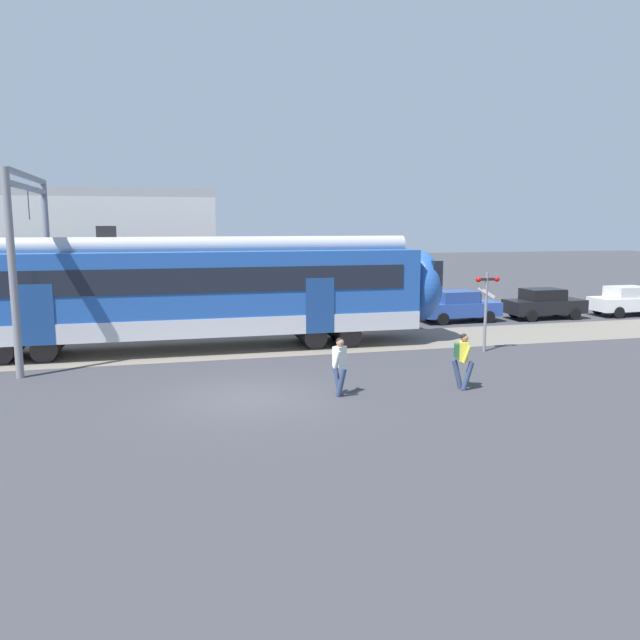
% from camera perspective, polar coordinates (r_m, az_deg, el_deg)
% --- Properties ---
extents(ground_plane, '(160.00, 160.00, 0.00)m').
position_cam_1_polar(ground_plane, '(17.64, -6.48, -7.08)').
color(ground_plane, '#38383D').
extents(pedestrian_white, '(0.48, 0.71, 1.67)m').
position_cam_1_polar(pedestrian_white, '(17.51, 1.80, -3.89)').
color(pedestrian_white, navy).
rests_on(pedestrian_white, ground).
extents(pedestrian_yellow, '(0.58, 0.65, 1.67)m').
position_cam_1_polar(pedestrian_yellow, '(18.64, 12.89, -3.25)').
color(pedestrian_yellow, navy).
rests_on(pedestrian_yellow, ground).
extents(parked_car_blue, '(4.05, 1.86, 1.54)m').
position_cam_1_polar(parked_car_blue, '(31.53, 12.50, 1.25)').
color(parked_car_blue, '#284799').
rests_on(parked_car_blue, ground).
extents(parked_car_black, '(4.01, 1.79, 1.54)m').
position_cam_1_polar(parked_car_black, '(33.80, 19.80, 1.43)').
color(parked_car_black, black).
rests_on(parked_car_black, ground).
extents(parked_car_white, '(4.00, 1.76, 1.54)m').
position_cam_1_polar(parked_car_white, '(36.76, 26.36, 1.59)').
color(parked_car_white, silver).
rests_on(parked_car_white, ground).
extents(catenary_gantry, '(0.24, 6.64, 6.53)m').
position_cam_1_polar(catenary_gantry, '(24.50, -24.92, 6.82)').
color(catenary_gantry, gray).
rests_on(catenary_gantry, ground).
extents(crossing_signal, '(0.96, 0.21, 3.00)m').
position_cam_1_polar(crossing_signal, '(24.25, 14.97, 1.87)').
color(crossing_signal, gray).
rests_on(crossing_signal, ground).
extents(background_building, '(16.33, 5.00, 9.20)m').
position_cam_1_polar(background_building, '(32.35, -24.46, 5.17)').
color(background_building, beige).
rests_on(background_building, ground).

